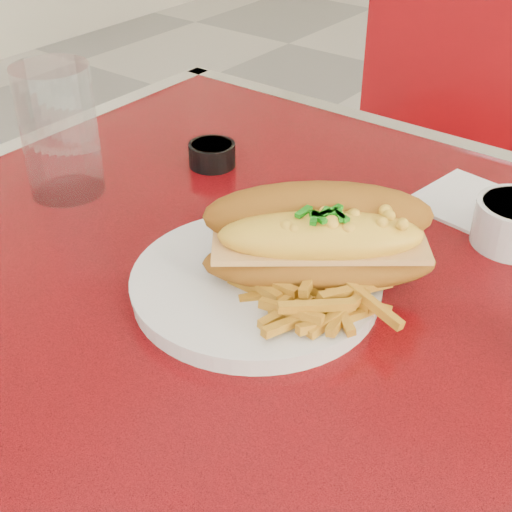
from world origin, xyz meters
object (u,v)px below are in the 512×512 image
Objects in this scene: dinner_plate at (256,283)px; fork at (326,282)px; sauce_cup_left at (212,153)px; diner_table at (395,470)px; water_tumbler at (59,131)px; mac_hoagie at (319,238)px.

fork is (0.06, 0.03, 0.01)m from dinner_plate.
sauce_cup_left is (-0.20, 0.18, 0.01)m from dinner_plate.
fork is at bearing 174.69° from diner_table.
fork reaches higher than diner_table.
fork is 2.79× the size of sauce_cup_left.
diner_table is 4.09× the size of dinner_plate.
water_tumbler is (-0.29, 0.02, 0.07)m from dinner_plate.
sauce_cup_left is at bearing 59.42° from water_tumbler.
mac_hoagie reaches higher than diner_table.
dinner_plate is at bearing -175.46° from mac_hoagie.
sauce_cup_left is 0.19m from water_tumbler.
dinner_plate is 1.30× the size of mac_hoagie.
water_tumbler is at bearing 91.77° from fork.
water_tumbler reaches higher than sauce_cup_left.
diner_table is 0.43m from sauce_cup_left.
fork is (0.01, -0.01, -0.04)m from mac_hoagie.
water_tumbler reaches higher than fork.
dinner_plate is 2.02× the size of water_tumbler.
diner_table is at bearing -0.08° from water_tumbler.
mac_hoagie reaches higher than sauce_cup_left.
mac_hoagie reaches higher than fork.
mac_hoagie is at bearing 42.43° from dinner_plate.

